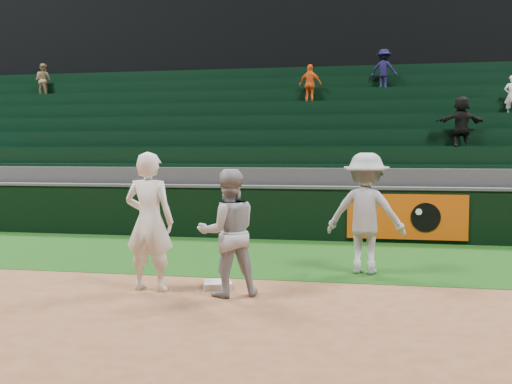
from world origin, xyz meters
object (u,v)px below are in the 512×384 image
at_px(first_base, 217,284).
at_px(base_coach, 366,213).
at_px(first_baseman, 149,222).
at_px(baserunner, 228,233).

relative_size(first_base, base_coach, 0.20).
distance_m(first_baseman, baserunner, 1.21).
distance_m(baserunner, base_coach, 2.66).
relative_size(first_baseman, baserunner, 1.13).
height_order(baserunner, base_coach, base_coach).
bearing_deg(base_coach, baserunner, 52.58).
xyz_separation_m(baserunner, base_coach, (1.92, 1.84, 0.12)).
height_order(first_baseman, baserunner, first_baseman).
xyz_separation_m(first_baseman, baserunner, (1.20, -0.09, -0.12)).
bearing_deg(baserunner, first_base, -82.52).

